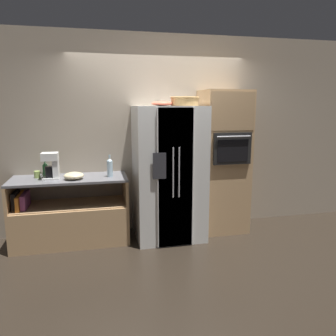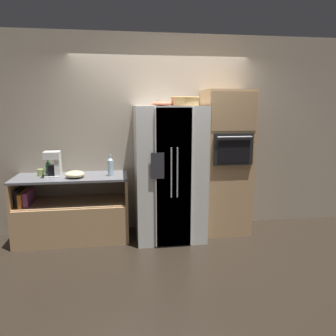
{
  "view_description": "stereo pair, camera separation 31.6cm",
  "coord_description": "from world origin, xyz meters",
  "px_view_note": "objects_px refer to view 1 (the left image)",
  "views": [
    {
      "loc": [
        -0.91,
        -4.25,
        1.82
      ],
      "look_at": [
        0.03,
        -0.08,
        1.0
      ],
      "focal_mm": 35.0,
      "sensor_mm": 36.0,
      "label": 1
    },
    {
      "loc": [
        -0.6,
        -4.31,
        1.82
      ],
      "look_at": [
        0.03,
        -0.08,
        1.0
      ],
      "focal_mm": 35.0,
      "sensor_mm": 36.0,
      "label": 2
    }
  ],
  "objects_px": {
    "refrigerator": "(169,173)",
    "bottle_tall": "(45,170)",
    "fruit_bowl": "(162,103)",
    "bottle_short": "(110,167)",
    "wicker_basket": "(185,101)",
    "coffee_maker": "(52,165)",
    "wall_oven": "(223,162)",
    "mug": "(37,174)",
    "mixing_bowl": "(74,176)"
  },
  "relations": [
    {
      "from": "wicker_basket",
      "to": "bottle_short",
      "type": "distance_m",
      "value": 1.31
    },
    {
      "from": "wicker_basket",
      "to": "coffee_maker",
      "type": "distance_m",
      "value": 1.89
    },
    {
      "from": "wall_oven",
      "to": "bottle_tall",
      "type": "xyz_separation_m",
      "value": [
        -2.44,
        0.09,
        -0.03
      ]
    },
    {
      "from": "bottle_tall",
      "to": "coffee_maker",
      "type": "xyz_separation_m",
      "value": [
        0.1,
        -0.13,
        0.09
      ]
    },
    {
      "from": "wall_oven",
      "to": "coffee_maker",
      "type": "distance_m",
      "value": 2.34
    },
    {
      "from": "fruit_bowl",
      "to": "coffee_maker",
      "type": "height_order",
      "value": "fruit_bowl"
    },
    {
      "from": "wicker_basket",
      "to": "mixing_bowl",
      "type": "height_order",
      "value": "wicker_basket"
    },
    {
      "from": "wicker_basket",
      "to": "mug",
      "type": "distance_m",
      "value": 2.15
    },
    {
      "from": "mug",
      "to": "coffee_maker",
      "type": "height_order",
      "value": "coffee_maker"
    },
    {
      "from": "bottle_tall",
      "to": "bottle_short",
      "type": "distance_m",
      "value": 0.84
    },
    {
      "from": "mug",
      "to": "coffee_maker",
      "type": "bearing_deg",
      "value": -28.91
    },
    {
      "from": "wall_oven",
      "to": "coffee_maker",
      "type": "bearing_deg",
      "value": -179.04
    },
    {
      "from": "coffee_maker",
      "to": "wicker_basket",
      "type": "bearing_deg",
      "value": -4.28
    },
    {
      "from": "wall_oven",
      "to": "mixing_bowl",
      "type": "xyz_separation_m",
      "value": [
        -2.08,
        -0.11,
        -0.08
      ]
    },
    {
      "from": "refrigerator",
      "to": "bottle_tall",
      "type": "bearing_deg",
      "value": 173.55
    },
    {
      "from": "bottle_short",
      "to": "wall_oven",
      "type": "bearing_deg",
      "value": 2.19
    },
    {
      "from": "bottle_tall",
      "to": "mug",
      "type": "xyz_separation_m",
      "value": [
        -0.1,
        -0.01,
        -0.06
      ]
    },
    {
      "from": "fruit_bowl",
      "to": "bottle_short",
      "type": "relative_size",
      "value": 0.97
    },
    {
      "from": "refrigerator",
      "to": "coffee_maker",
      "type": "xyz_separation_m",
      "value": [
        -1.51,
        0.06,
        0.17
      ]
    },
    {
      "from": "wall_oven",
      "to": "bottle_short",
      "type": "height_order",
      "value": "wall_oven"
    },
    {
      "from": "refrigerator",
      "to": "bottle_tall",
      "type": "distance_m",
      "value": 1.63
    },
    {
      "from": "wall_oven",
      "to": "bottle_tall",
      "type": "distance_m",
      "value": 2.45
    },
    {
      "from": "refrigerator",
      "to": "coffee_maker",
      "type": "height_order",
      "value": "refrigerator"
    },
    {
      "from": "refrigerator",
      "to": "bottle_short",
      "type": "relative_size",
      "value": 6.19
    },
    {
      "from": "refrigerator",
      "to": "coffee_maker",
      "type": "bearing_deg",
      "value": 177.83
    },
    {
      "from": "wall_oven",
      "to": "bottle_short",
      "type": "relative_size",
      "value": 6.93
    },
    {
      "from": "coffee_maker",
      "to": "bottle_tall",
      "type": "bearing_deg",
      "value": 129.91
    },
    {
      "from": "wall_oven",
      "to": "mug",
      "type": "distance_m",
      "value": 2.55
    },
    {
      "from": "refrigerator",
      "to": "fruit_bowl",
      "type": "bearing_deg",
      "value": -154.75
    },
    {
      "from": "wicker_basket",
      "to": "mixing_bowl",
      "type": "distance_m",
      "value": 1.73
    },
    {
      "from": "fruit_bowl",
      "to": "bottle_short",
      "type": "height_order",
      "value": "fruit_bowl"
    },
    {
      "from": "fruit_bowl",
      "to": "mug",
      "type": "distance_m",
      "value": 1.87
    },
    {
      "from": "bottle_tall",
      "to": "coffee_maker",
      "type": "relative_size",
      "value": 0.66
    },
    {
      "from": "bottle_tall",
      "to": "mixing_bowl",
      "type": "height_order",
      "value": "bottle_tall"
    },
    {
      "from": "wicker_basket",
      "to": "coffee_maker",
      "type": "xyz_separation_m",
      "value": [
        -1.71,
        0.13,
        -0.8
      ]
    },
    {
      "from": "fruit_bowl",
      "to": "mug",
      "type": "relative_size",
      "value": 2.57
    },
    {
      "from": "bottle_tall",
      "to": "mug",
      "type": "distance_m",
      "value": 0.12
    },
    {
      "from": "wicker_basket",
      "to": "bottle_tall",
      "type": "xyz_separation_m",
      "value": [
        -1.81,
        0.25,
        -0.88
      ]
    },
    {
      "from": "wicker_basket",
      "to": "fruit_bowl",
      "type": "bearing_deg",
      "value": 175.3
    },
    {
      "from": "bottle_short",
      "to": "coffee_maker",
      "type": "xyz_separation_m",
      "value": [
        -0.72,
        0.02,
        0.06
      ]
    },
    {
      "from": "refrigerator",
      "to": "coffee_maker",
      "type": "relative_size",
      "value": 5.31
    },
    {
      "from": "mug",
      "to": "refrigerator",
      "type": "bearing_deg",
      "value": -5.68
    },
    {
      "from": "fruit_bowl",
      "to": "wicker_basket",
      "type": "bearing_deg",
      "value": -4.7
    },
    {
      "from": "wall_oven",
      "to": "wicker_basket",
      "type": "relative_size",
      "value": 5.4
    },
    {
      "from": "refrigerator",
      "to": "wicker_basket",
      "type": "distance_m",
      "value": 0.99
    },
    {
      "from": "refrigerator",
      "to": "bottle_short",
      "type": "height_order",
      "value": "refrigerator"
    },
    {
      "from": "fruit_bowl",
      "to": "coffee_maker",
      "type": "bearing_deg",
      "value": 175.8
    },
    {
      "from": "wall_oven",
      "to": "mug",
      "type": "bearing_deg",
      "value": 178.32
    },
    {
      "from": "refrigerator",
      "to": "wicker_basket",
      "type": "relative_size",
      "value": 4.83
    },
    {
      "from": "wicker_basket",
      "to": "bottle_tall",
      "type": "height_order",
      "value": "wicker_basket"
    }
  ]
}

